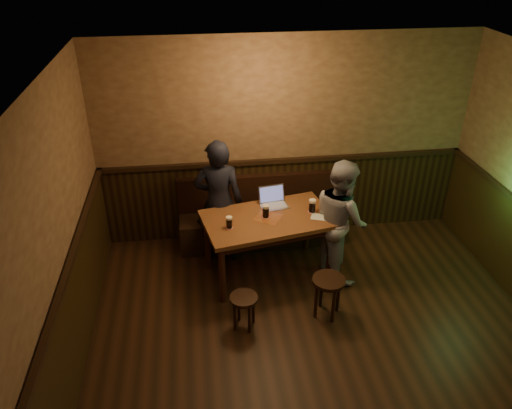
{
  "coord_description": "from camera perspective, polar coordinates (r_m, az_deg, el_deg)",
  "views": [
    {
      "loc": [
        -1.2,
        -3.1,
        3.96
      ],
      "look_at": [
        -0.54,
        1.9,
        1.08
      ],
      "focal_mm": 35.0,
      "sensor_mm": 36.0,
      "label": 1
    }
  ],
  "objects": [
    {
      "name": "room",
      "position": [
        4.48,
        9.81,
        -8.82
      ],
      "size": [
        5.04,
        6.04,
        2.84
      ],
      "color": "black",
      "rests_on": "ground"
    },
    {
      "name": "menu",
      "position": [
        6.09,
        7.35,
        -1.44
      ],
      "size": [
        0.26,
        0.22,
        0.0
      ],
      "primitive_type": "cube",
      "rotation": [
        0.0,
        0.0,
        -0.36
      ],
      "color": "silver",
      "rests_on": "pub_table"
    },
    {
      "name": "laptop",
      "position": [
        6.28,
        1.95,
        0.45
      ],
      "size": [
        0.37,
        0.32,
        0.23
      ],
      "rotation": [
        0.0,
        0.0,
        0.16
      ],
      "color": "silver",
      "rests_on": "pub_table"
    },
    {
      "name": "pint_left",
      "position": [
        5.81,
        -3.09,
        -2.05
      ],
      "size": [
        0.1,
        0.1,
        0.15
      ],
      "color": "#9E1B13",
      "rests_on": "pub_table"
    },
    {
      "name": "pint_mid",
      "position": [
        6.0,
        1.13,
        -0.79
      ],
      "size": [
        0.11,
        0.11,
        0.16
      ],
      "color": "#9E1B13",
      "rests_on": "pub_table"
    },
    {
      "name": "stool_right",
      "position": [
        5.7,
        8.26,
        -9.22
      ],
      "size": [
        0.45,
        0.45,
        0.5
      ],
      "rotation": [
        0.0,
        0.0,
        0.24
      ],
      "color": "black",
      "rests_on": "ground"
    },
    {
      "name": "pint_right",
      "position": [
        6.15,
        6.44,
        -0.15
      ],
      "size": [
        0.11,
        0.11,
        0.17
      ],
      "color": "#9E1B13",
      "rests_on": "pub_table"
    },
    {
      "name": "person_suit",
      "position": [
        6.36,
        -4.28,
        0.29
      ],
      "size": [
        0.66,
        0.47,
        1.69
      ],
      "primitive_type": "imported",
      "rotation": [
        0.0,
        0.0,
        3.03
      ],
      "color": "black",
      "rests_on": "ground"
    },
    {
      "name": "person_grey",
      "position": [
        6.18,
        9.62,
        -1.7
      ],
      "size": [
        0.73,
        0.86,
        1.57
      ],
      "primitive_type": "imported",
      "rotation": [
        0.0,
        0.0,
        1.76
      ],
      "color": "gray",
      "rests_on": "ground"
    },
    {
      "name": "bench",
      "position": [
        6.94,
        0.41,
        -1.98
      ],
      "size": [
        2.2,
        0.5,
        0.95
      ],
      "color": "black",
      "rests_on": "ground"
    },
    {
      "name": "pub_table",
      "position": [
        6.09,
        1.39,
        -2.38
      ],
      "size": [
        1.69,
        1.17,
        0.84
      ],
      "rotation": [
        0.0,
        0.0,
        0.19
      ],
      "color": "brown",
      "rests_on": "ground"
    },
    {
      "name": "stool_left",
      "position": [
        5.54,
        -1.39,
        -11.16
      ],
      "size": [
        0.41,
        0.41,
        0.42
      ],
      "rotation": [
        0.0,
        0.0,
        0.41
      ],
      "color": "black",
      "rests_on": "ground"
    }
  ]
}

